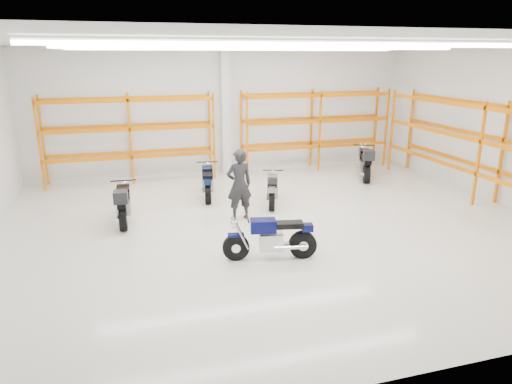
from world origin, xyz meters
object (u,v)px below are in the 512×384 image
object	(u,v)px
motorcycle_back_a	(123,204)
motorcycle_back_b	(208,183)
motorcycle_back_c	(272,190)
standing_man	(239,185)
motorcycle_main	(274,238)
motorcycle_back_d	(365,163)
structural_column	(226,112)

from	to	relation	value
motorcycle_back_a	motorcycle_back_b	bearing A→B (deg)	33.26
motorcycle_back_c	standing_man	xyz separation A→B (m)	(-1.24, -0.95, 0.52)
motorcycle_main	motorcycle_back_d	xyz separation A→B (m)	(5.17, 5.42, 0.10)
motorcycle_back_d	structural_column	xyz separation A→B (m)	(-4.49, 2.29, 1.68)
motorcycle_main	motorcycle_back_d	size ratio (longest dim) A/B	0.91
motorcycle_back_a	motorcycle_back_c	size ratio (longest dim) A/B	1.18
motorcycle_back_d	standing_man	world-z (taller)	standing_man
motorcycle_back_c	motorcycle_back_d	distance (m)	4.43
motorcycle_main	standing_man	xyz separation A→B (m)	(-0.10, 2.64, 0.48)
motorcycle_main	motorcycle_back_c	size ratio (longest dim) A/B	1.12
motorcycle_back_c	standing_man	bearing A→B (deg)	-142.35
motorcycle_back_a	standing_man	distance (m)	3.04
motorcycle_back_d	standing_man	xyz separation A→B (m)	(-5.27, -2.78, 0.38)
motorcycle_back_b	motorcycle_back_c	size ratio (longest dim) A/B	1.13
structural_column	motorcycle_back_a	bearing A→B (deg)	-129.40
motorcycle_back_c	motorcycle_back_d	bearing A→B (deg)	24.32
motorcycle_back_c	motorcycle_main	bearing A→B (deg)	-107.58
motorcycle_back_a	structural_column	distance (m)	6.16
motorcycle_back_c	standing_man	distance (m)	1.65
motorcycle_back_c	structural_column	distance (m)	4.53
motorcycle_back_b	motorcycle_main	bearing A→B (deg)	-83.31
motorcycle_main	motorcycle_back_a	world-z (taller)	motorcycle_back_a
motorcycle_back_d	standing_man	size ratio (longest dim) A/B	1.16
motorcycle_back_c	structural_column	xyz separation A→B (m)	(-0.45, 4.12, 1.82)
motorcycle_back_a	standing_man	xyz separation A→B (m)	(2.97, -0.50, 0.43)
motorcycle_main	standing_man	world-z (taller)	standing_man
motorcycle_back_b	standing_man	size ratio (longest dim) A/B	1.07
motorcycle_back_b	motorcycle_back_c	world-z (taller)	motorcycle_back_b
motorcycle_back_d	structural_column	world-z (taller)	structural_column
motorcycle_main	motorcycle_back_d	world-z (taller)	motorcycle_back_d
standing_man	structural_column	world-z (taller)	structural_column
motorcycle_main	structural_column	xyz separation A→B (m)	(0.69, 7.71, 1.78)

